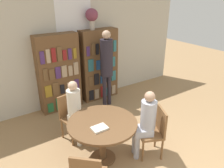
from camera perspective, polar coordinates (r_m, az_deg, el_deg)
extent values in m
cube|color=beige|center=(5.52, -9.62, 10.16)|extent=(6.40, 0.06, 3.00)
cube|color=white|center=(5.36, -10.10, 18.97)|extent=(0.90, 0.01, 1.10)
cube|color=brown|center=(5.31, -13.74, 2.79)|extent=(0.99, 0.32, 1.85)
cube|color=#236638|center=(5.38, -15.69, -5.99)|extent=(0.14, 0.02, 0.22)
cube|color=#236638|center=(5.42, -13.48, -5.02)|extent=(0.17, 0.02, 0.30)
cube|color=navy|center=(5.49, -11.34, -4.43)|extent=(0.13, 0.02, 0.31)
cube|color=#4C2D6B|center=(5.57, -9.31, -4.08)|extent=(0.16, 0.02, 0.26)
cube|color=olive|center=(5.19, -16.27, -1.86)|extent=(0.15, 0.02, 0.28)
cube|color=brown|center=(5.23, -14.53, -1.29)|extent=(0.14, 0.02, 0.31)
cube|color=black|center=(5.29, -12.81, -1.30)|extent=(0.10, 0.02, 0.22)
cube|color=tan|center=(5.35, -11.05, -0.80)|extent=(0.10, 0.02, 0.24)
cube|color=#4C2D6B|center=(5.41, -9.20, -0.15)|extent=(0.11, 0.02, 0.28)
cube|color=brown|center=(5.03, -17.01, 2.24)|extent=(0.09, 0.02, 0.29)
cube|color=brown|center=(5.07, -15.48, 2.40)|extent=(0.11, 0.02, 0.25)
cube|color=#4C2D6B|center=(5.11, -13.91, 2.87)|extent=(0.12, 0.02, 0.27)
cube|color=tan|center=(5.16, -12.38, 3.23)|extent=(0.12, 0.02, 0.28)
cube|color=tan|center=(5.22, -10.80, 3.42)|extent=(0.10, 0.02, 0.25)
cube|color=tan|center=(5.26, -9.40, 4.04)|extent=(0.11, 0.02, 0.31)
cube|color=#4C2D6B|center=(4.90, -17.78, 6.52)|extent=(0.09, 0.02, 0.28)
cube|color=tan|center=(4.93, -16.37, 6.97)|extent=(0.09, 0.02, 0.31)
cube|color=maroon|center=(4.97, -15.00, 7.29)|extent=(0.10, 0.02, 0.32)
cube|color=brown|center=(5.01, -13.55, 7.60)|extent=(0.11, 0.02, 0.32)
cube|color=maroon|center=(5.06, -12.28, 7.37)|extent=(0.09, 0.02, 0.24)
cube|color=#4C2D6B|center=(5.10, -10.97, 7.71)|extent=(0.08, 0.02, 0.25)
cube|color=olive|center=(5.15, -9.68, 7.91)|extent=(0.07, 0.02, 0.24)
cube|color=brown|center=(5.75, -3.43, 5.02)|extent=(0.99, 0.32, 1.85)
cube|color=black|center=(5.74, -5.37, -2.96)|extent=(0.13, 0.02, 0.27)
cube|color=tan|center=(5.81, -3.99, -2.62)|extent=(0.11, 0.02, 0.26)
cube|color=maroon|center=(5.88, -2.47, -1.98)|extent=(0.11, 0.02, 0.31)
cube|color=#2D707A|center=(5.98, -0.94, -1.91)|extent=(0.13, 0.02, 0.23)
cube|color=tan|center=(6.06, 0.40, -1.45)|extent=(0.11, 0.02, 0.25)
cube|color=brown|center=(5.57, -5.52, 0.66)|extent=(0.11, 0.02, 0.26)
cube|color=black|center=(5.64, -4.04, 1.24)|extent=(0.13, 0.02, 0.30)
cube|color=navy|center=(5.73, -2.55, 1.25)|extent=(0.12, 0.02, 0.23)
cube|color=black|center=(5.81, -0.93, 1.96)|extent=(0.14, 0.02, 0.29)
cube|color=#2D707A|center=(5.90, 0.40, 2.20)|extent=(0.13, 0.02, 0.27)
cube|color=#2D707A|center=(5.43, -5.53, 4.85)|extent=(0.14, 0.02, 0.31)
cube|color=navy|center=(5.54, -3.45, 4.99)|extent=(0.14, 0.02, 0.25)
cube|color=#2D707A|center=(5.65, -1.52, 5.55)|extent=(0.14, 0.02, 0.28)
cube|color=#2D707A|center=(5.76, 0.22, 5.83)|extent=(0.14, 0.02, 0.26)
cube|color=#4C2D6B|center=(5.30, -6.26, 8.47)|extent=(0.08, 0.02, 0.23)
cube|color=brown|center=(5.35, -4.96, 9.00)|extent=(0.08, 0.02, 0.29)
cube|color=black|center=(5.41, -3.84, 9.06)|extent=(0.08, 0.02, 0.27)
cube|color=tan|center=(5.48, -2.68, 9.11)|extent=(0.08, 0.02, 0.24)
cube|color=#236638|center=(5.54, -1.55, 9.36)|extent=(0.08, 0.02, 0.25)
cube|color=#236638|center=(5.61, -0.43, 9.40)|extent=(0.11, 0.02, 0.22)
cube|color=#2D707A|center=(5.68, 0.73, 9.92)|extent=(0.09, 0.02, 0.29)
cylinder|color=#B7AD9E|center=(5.43, -5.23, 15.11)|extent=(0.12, 0.12, 0.23)
sphere|color=brown|center=(5.41, -5.32, 17.55)|extent=(0.30, 0.30, 0.30)
cylinder|color=brown|center=(4.06, -2.36, -18.65)|extent=(0.44, 0.44, 0.03)
cylinder|color=brown|center=(3.83, -2.45, -14.68)|extent=(0.12, 0.12, 0.68)
cylinder|color=brown|center=(3.62, -2.55, -10.17)|extent=(1.15, 1.15, 0.04)
cube|color=brown|center=(4.34, -10.02, -9.01)|extent=(0.47, 0.47, 0.04)
cube|color=brown|center=(4.35, -11.63, -5.33)|extent=(0.40, 0.11, 0.45)
cylinder|color=brown|center=(4.43, -6.69, -11.55)|extent=(0.04, 0.04, 0.41)
cylinder|color=brown|center=(4.28, -10.35, -13.29)|extent=(0.04, 0.04, 0.41)
cylinder|color=brown|center=(4.66, -9.34, -9.77)|extent=(0.04, 0.04, 0.41)
cylinder|color=brown|center=(4.52, -12.88, -11.33)|extent=(0.04, 0.04, 0.41)
cube|color=brown|center=(3.95, 9.97, -12.66)|extent=(0.53, 0.53, 0.04)
cube|color=brown|center=(3.87, 12.78, -9.38)|extent=(0.20, 0.38, 0.45)
cylinder|color=brown|center=(3.92, 8.06, -17.08)|extent=(0.04, 0.04, 0.41)
cylinder|color=brown|center=(4.17, 6.72, -14.11)|extent=(0.04, 0.04, 0.41)
cylinder|color=brown|center=(4.02, 12.91, -16.34)|extent=(0.04, 0.04, 0.41)
cylinder|color=brown|center=(4.26, 11.26, -13.52)|extent=(0.04, 0.04, 0.41)
cube|color=silver|center=(4.20, -8.98, -8.85)|extent=(0.31, 0.36, 0.12)
cylinder|color=silver|center=(4.11, -9.91, -4.74)|extent=(0.25, 0.25, 0.50)
sphere|color=#DBB293|center=(3.96, -10.25, -0.45)|extent=(0.17, 0.17, 0.17)
cylinder|color=silver|center=(4.32, -7.07, -12.31)|extent=(0.10, 0.10, 0.45)
cylinder|color=silver|center=(4.25, -8.59, -13.05)|extent=(0.10, 0.10, 0.45)
cube|color=#B2B7C6|center=(3.87, 8.04, -11.96)|extent=(0.40, 0.37, 0.12)
cylinder|color=#B2B7C6|center=(3.72, 9.50, -7.91)|extent=(0.26, 0.26, 0.50)
sphere|color=tan|center=(3.56, 9.86, -3.25)|extent=(0.18, 0.18, 0.18)
cylinder|color=#B2B7C6|center=(3.96, 6.48, -16.11)|extent=(0.10, 0.10, 0.45)
cylinder|color=#B2B7C6|center=(4.07, 5.95, -14.85)|extent=(0.10, 0.10, 0.45)
cylinder|color=#28232D|center=(5.46, -1.95, -1.81)|extent=(0.10, 0.10, 0.81)
cylinder|color=#28232D|center=(5.53, -0.76, -1.48)|extent=(0.10, 0.10, 0.81)
cylinder|color=#28232D|center=(5.19, -1.44, 6.85)|extent=(0.30, 0.30, 0.88)
sphere|color=tan|center=(5.07, -1.50, 12.72)|extent=(0.20, 0.20, 0.20)
cylinder|color=#28232D|center=(5.41, -2.21, 9.92)|extent=(0.07, 0.30, 0.07)
cube|color=silver|center=(3.44, -3.27, -11.45)|extent=(0.24, 0.18, 0.03)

